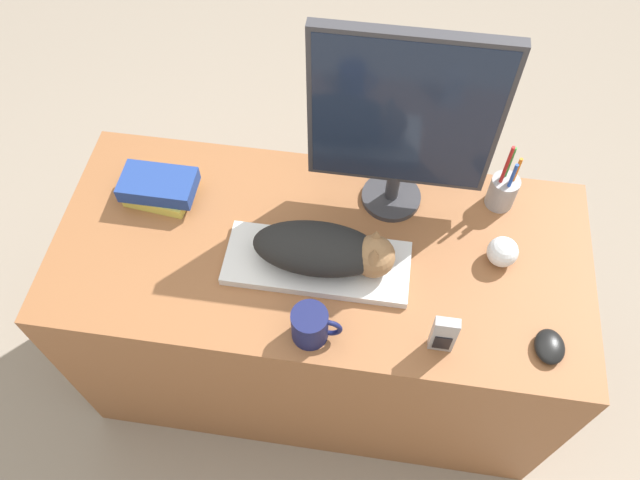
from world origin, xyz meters
The scene contains 11 objects.
ground_plane centered at (0.00, 0.00, 0.00)m, with size 12.00×12.00×0.00m, color gray.
desk centered at (0.00, 0.31, 0.36)m, with size 1.38×0.62×0.72m.
keyboard centered at (0.00, 0.26, 0.73)m, with size 0.46×0.18×0.02m.
cat centered at (0.03, 0.26, 0.80)m, with size 0.34×0.14×0.12m.
monitor centered at (0.17, 0.49, 1.02)m, with size 0.44×0.16×0.54m.
computer_mouse centered at (0.56, 0.11, 0.74)m, with size 0.07×0.09×0.03m.
coffee_mug centered at (0.01, 0.07, 0.77)m, with size 0.12×0.09×0.10m.
pen_cup centered at (0.45, 0.53, 0.77)m, with size 0.07×0.07×0.22m.
baseball centered at (0.45, 0.34, 0.76)m, with size 0.08×0.08×0.08m.
phone centered at (0.31, 0.09, 0.78)m, with size 0.06×0.03×0.13m.
book_stack centered at (-0.45, 0.42, 0.76)m, with size 0.20×0.15×0.07m.
Camera 1 is at (0.12, -0.54, 2.06)m, focal length 35.00 mm.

